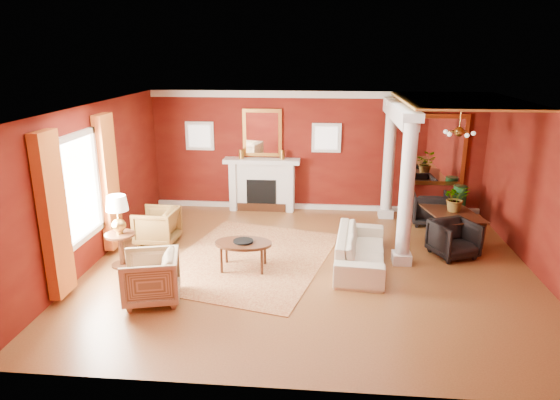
# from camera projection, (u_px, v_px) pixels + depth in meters

# --- Properties ---
(ground) EXTENTS (8.00, 8.00, 0.00)m
(ground) POSITION_uv_depth(u_px,v_px,m) (310.00, 266.00, 9.20)
(ground) COLOR brown
(ground) RESTS_ON ground
(room_shell) EXTENTS (8.04, 7.04, 2.92)m
(room_shell) POSITION_uv_depth(u_px,v_px,m) (312.00, 159.00, 8.61)
(room_shell) COLOR #62190D
(room_shell) RESTS_ON ground
(fireplace) EXTENTS (1.85, 0.42, 1.29)m
(fireplace) POSITION_uv_depth(u_px,v_px,m) (262.00, 184.00, 12.28)
(fireplace) COLOR silver
(fireplace) RESTS_ON ground
(overmantel_mirror) EXTENTS (0.95, 0.07, 1.15)m
(overmantel_mirror) POSITION_uv_depth(u_px,v_px,m) (262.00, 133.00, 12.05)
(overmantel_mirror) COLOR #C38C39
(overmantel_mirror) RESTS_ON fireplace
(flank_window_left) EXTENTS (0.70, 0.07, 0.70)m
(flank_window_left) POSITION_uv_depth(u_px,v_px,m) (200.00, 136.00, 12.22)
(flank_window_left) COLOR silver
(flank_window_left) RESTS_ON room_shell
(flank_window_right) EXTENTS (0.70, 0.07, 0.70)m
(flank_window_right) POSITION_uv_depth(u_px,v_px,m) (326.00, 138.00, 11.95)
(flank_window_right) COLOR silver
(flank_window_right) RESTS_ON room_shell
(left_window) EXTENTS (0.21, 2.55, 2.60)m
(left_window) POSITION_uv_depth(u_px,v_px,m) (83.00, 196.00, 8.55)
(left_window) COLOR white
(left_window) RESTS_ON room_shell
(column_front) EXTENTS (0.36, 0.36, 2.80)m
(column_front) POSITION_uv_depth(u_px,v_px,m) (407.00, 190.00, 8.92)
(column_front) COLOR silver
(column_front) RESTS_ON ground
(column_back) EXTENTS (0.36, 0.36, 2.80)m
(column_back) POSITION_uv_depth(u_px,v_px,m) (389.00, 158.00, 11.49)
(column_back) COLOR silver
(column_back) RESTS_ON ground
(header_beam) EXTENTS (0.30, 3.20, 0.32)m
(header_beam) POSITION_uv_depth(u_px,v_px,m) (399.00, 112.00, 10.10)
(header_beam) COLOR silver
(header_beam) RESTS_ON column_front
(amber_ceiling) EXTENTS (2.30, 3.40, 0.04)m
(amber_ceiling) POSITION_uv_depth(u_px,v_px,m) (460.00, 101.00, 9.78)
(amber_ceiling) COLOR gold
(amber_ceiling) RESTS_ON room_shell
(dining_mirror) EXTENTS (1.30, 0.07, 1.70)m
(dining_mirror) POSITION_uv_depth(u_px,v_px,m) (438.00, 150.00, 11.78)
(dining_mirror) COLOR #C38C39
(dining_mirror) RESTS_ON room_shell
(chandelier) EXTENTS (0.60, 0.62, 0.75)m
(chandelier) POSITION_uv_depth(u_px,v_px,m) (459.00, 132.00, 10.01)
(chandelier) COLOR #B18A37
(chandelier) RESTS_ON room_shell
(crown_trim) EXTENTS (8.00, 0.08, 0.16)m
(crown_trim) POSITION_uv_depth(u_px,v_px,m) (317.00, 94.00, 11.68)
(crown_trim) COLOR silver
(crown_trim) RESTS_ON room_shell
(base_trim) EXTENTS (8.00, 0.08, 0.12)m
(base_trim) POSITION_uv_depth(u_px,v_px,m) (315.00, 207.00, 12.48)
(base_trim) COLOR silver
(base_trim) RESTS_ON ground
(rug) EXTENTS (3.53, 4.19, 0.01)m
(rug) POSITION_uv_depth(u_px,v_px,m) (250.00, 259.00, 9.50)
(rug) COLOR maroon
(rug) RESTS_ON ground
(sofa) EXTENTS (0.82, 2.22, 0.85)m
(sofa) POSITION_uv_depth(u_px,v_px,m) (361.00, 244.00, 9.11)
(sofa) COLOR #F3EDCC
(sofa) RESTS_ON ground
(armchair_leopard) EXTENTS (0.78, 0.82, 0.81)m
(armchair_leopard) POSITION_uv_depth(u_px,v_px,m) (157.00, 224.00, 10.19)
(armchair_leopard) COLOR black
(armchair_leopard) RESTS_ON ground
(armchair_stripe) EXTENTS (0.98, 1.01, 0.87)m
(armchair_stripe) POSITION_uv_depth(u_px,v_px,m) (151.00, 275.00, 7.82)
(armchair_stripe) COLOR tan
(armchair_stripe) RESTS_ON ground
(coffee_table) EXTENTS (1.03, 1.03, 0.52)m
(coffee_table) POSITION_uv_depth(u_px,v_px,m) (243.00, 245.00, 8.95)
(coffee_table) COLOR black
(coffee_table) RESTS_ON ground
(coffee_book) EXTENTS (0.18, 0.05, 0.24)m
(coffee_book) POSITION_uv_depth(u_px,v_px,m) (240.00, 236.00, 8.91)
(coffee_book) COLOR black
(coffee_book) RESTS_ON coffee_table
(side_table) EXTENTS (0.54, 0.54, 1.35)m
(side_table) POSITION_uv_depth(u_px,v_px,m) (118.00, 220.00, 8.96)
(side_table) COLOR black
(side_table) RESTS_ON ground
(dining_table) EXTENTS (0.91, 1.73, 0.92)m
(dining_table) POSITION_uv_depth(u_px,v_px,m) (451.00, 216.00, 10.53)
(dining_table) COLOR black
(dining_table) RESTS_ON ground
(dining_chair_near) EXTENTS (0.97, 0.95, 0.77)m
(dining_chair_near) POSITION_uv_depth(u_px,v_px,m) (454.00, 237.00, 9.53)
(dining_chair_near) COLOR black
(dining_chair_near) RESTS_ON ground
(dining_chair_far) EXTENTS (0.83, 0.79, 0.81)m
(dining_chair_far) POSITION_uv_depth(u_px,v_px,m) (430.00, 206.00, 11.34)
(dining_chair_far) COLOR black
(dining_chair_far) RESTS_ON ground
(green_urn) EXTENTS (0.34, 0.34, 0.82)m
(green_urn) POSITION_uv_depth(u_px,v_px,m) (459.00, 206.00, 11.67)
(green_urn) COLOR #133E1C
(green_urn) RESTS_ON ground
(potted_plant) EXTENTS (0.57, 0.63, 0.45)m
(potted_plant) POSITION_uv_depth(u_px,v_px,m) (457.00, 185.00, 10.29)
(potted_plant) COLOR #26591E
(potted_plant) RESTS_ON dining_table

